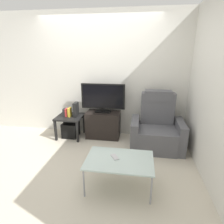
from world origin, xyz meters
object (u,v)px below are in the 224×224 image
object	(u,v)px
television	(103,97)
game_console	(76,109)
book_leftmost	(65,112)
book_middle	(67,112)
coffee_table	(119,161)
cell_phone	(115,157)
tv_stand	(103,125)
book_rightmost	(70,112)
recliner_armchair	(157,129)
side_table	(70,119)
subwoofer_box	(71,130)

from	to	relation	value
television	game_console	distance (m)	0.63
book_leftmost	book_middle	world-z (taller)	book_middle
coffee_table	cell_phone	world-z (taller)	cell_phone
cell_phone	television	bearing A→B (deg)	75.92
tv_stand	book_rightmost	size ratio (longest dim) A/B	3.78
recliner_armchair	game_console	bearing A→B (deg)	174.86
book_leftmost	game_console	size ratio (longest dim) A/B	0.55
recliner_armchair	book_leftmost	distance (m)	1.94
book_rightmost	cell_phone	size ratio (longest dim) A/B	1.26
television	game_console	bearing A→B (deg)	-169.56
book_leftmost	book_rightmost	distance (m)	0.11
cell_phone	book_rightmost	bearing A→B (deg)	99.00
tv_stand	recliner_armchair	size ratio (longest dim) A/B	0.66
side_table	book_rightmost	bearing A→B (deg)	-59.50
side_table	book_leftmost	size ratio (longest dim) A/B	3.25
tv_stand	game_console	size ratio (longest dim) A/B	2.39
television	subwoofer_box	bearing A→B (deg)	-170.86
subwoofer_box	coffee_table	world-z (taller)	coffee_table
book_middle	book_rightmost	xyz separation A→B (m)	(0.07, 0.00, 0.01)
television	subwoofer_box	xyz separation A→B (m)	(-0.71, -0.11, -0.72)
subwoofer_box	book_rightmost	world-z (taller)	book_rightmost
tv_stand	game_console	distance (m)	0.67
coffee_table	book_rightmost	bearing A→B (deg)	130.85
game_console	tv_stand	bearing A→B (deg)	8.59
book_leftmost	cell_phone	distance (m)	1.89
recliner_armchair	subwoofer_box	world-z (taller)	recliner_armchair
tv_stand	subwoofer_box	bearing A→B (deg)	-172.35
television	game_console	world-z (taller)	television
television	book_leftmost	distance (m)	0.88
recliner_armchair	book_leftmost	world-z (taller)	recliner_armchair
television	coffee_table	bearing A→B (deg)	-71.15
book_leftmost	game_console	xyz separation A→B (m)	(0.25, 0.03, 0.07)
book_leftmost	cell_phone	size ratio (longest dim) A/B	1.11
game_console	cell_phone	bearing A→B (deg)	-53.93
cell_phone	tv_stand	bearing A→B (deg)	76.12
side_table	book_rightmost	xyz separation A→B (m)	(0.01, -0.02, 0.17)
tv_stand	book_leftmost	xyz separation A→B (m)	(-0.81, -0.12, 0.28)
television	coffee_table	world-z (taller)	television
tv_stand	cell_phone	xyz separation A→B (m)	(0.46, -1.50, 0.15)
side_table	recliner_armchair	bearing A→B (deg)	-5.69
game_console	book_middle	bearing A→B (deg)	-171.43
tv_stand	recliner_armchair	distance (m)	1.15
side_table	book_middle	size ratio (longest dim) A/B	3.18
subwoofer_box	book_middle	world-z (taller)	book_middle
coffee_table	subwoofer_box	bearing A→B (deg)	130.73
book_rightmost	side_table	bearing A→B (deg)	120.50
subwoofer_box	book_leftmost	size ratio (longest dim) A/B	1.92
cell_phone	book_leftmost	bearing A→B (deg)	101.60
recliner_armchair	television	bearing A→B (deg)	166.48
book_leftmost	tv_stand	bearing A→B (deg)	8.10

